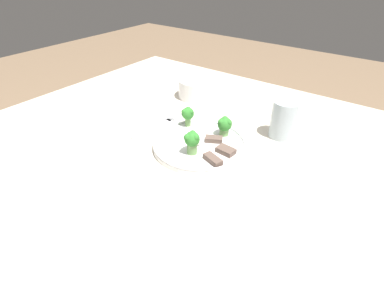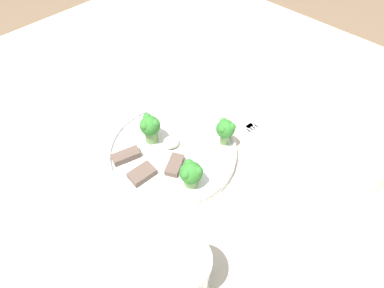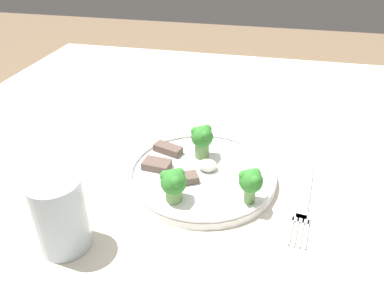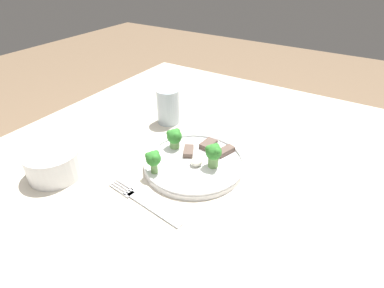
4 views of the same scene
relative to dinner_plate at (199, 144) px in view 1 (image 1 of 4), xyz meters
name	(u,v)px [view 1 (image 1 of 4)]	position (x,y,z in m)	size (l,w,h in m)	color
table	(179,185)	(-0.02, -0.06, -0.11)	(1.18, 1.12, 0.78)	beige
dinner_plate	(199,144)	(0.00, 0.00, 0.00)	(0.23, 0.23, 0.02)	white
fork	(158,125)	(-0.16, 0.02, -0.01)	(0.04, 0.19, 0.00)	silver
cream_bowl	(196,89)	(-0.19, 0.24, 0.02)	(0.12, 0.12, 0.06)	white
drinking_glass	(283,121)	(0.14, 0.17, 0.04)	(0.06, 0.06, 0.10)	#B2C1CC
broccoli_floret_near_rim_left	(188,114)	(-0.08, 0.05, 0.04)	(0.03, 0.03, 0.05)	#709E56
broccoli_floret_center_left	(192,140)	(0.01, -0.04, 0.04)	(0.04, 0.04, 0.06)	#709E56
broccoli_floret_back_left	(225,125)	(0.03, 0.07, 0.03)	(0.04, 0.04, 0.05)	#709E56
meat_slice_front_slice	(214,139)	(0.02, 0.03, 0.01)	(0.05, 0.04, 0.01)	brown
meat_slice_middle_slice	(213,159)	(0.07, -0.04, 0.01)	(0.05, 0.03, 0.01)	brown
meat_slice_rear_slice	(226,150)	(0.07, 0.00, 0.01)	(0.05, 0.03, 0.01)	brown
sauce_dollop	(195,141)	(-0.01, -0.01, 0.01)	(0.03, 0.03, 0.02)	silver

